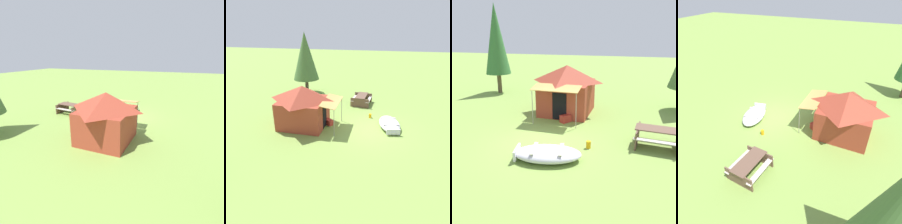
# 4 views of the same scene
# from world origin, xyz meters

# --- Properties ---
(ground_plane) EXTENTS (80.00, 80.00, 0.00)m
(ground_plane) POSITION_xyz_m (0.00, 0.00, 0.00)
(ground_plane) COLOR olive
(beached_rowboat) EXTENTS (2.65, 1.71, 0.47)m
(beached_rowboat) POSITION_xyz_m (0.59, -1.40, 0.24)
(beached_rowboat) COLOR silver
(beached_rowboat) RESTS_ON ground_plane
(canvas_cabin_tent) EXTENTS (2.95, 4.04, 2.70)m
(canvas_cabin_tent) POSITION_xyz_m (-0.12, 4.20, 1.40)
(canvas_cabin_tent) COLOR #9D3927
(canvas_cabin_tent) RESTS_ON ground_plane
(picnic_table) EXTENTS (1.91, 1.67, 0.78)m
(picnic_table) POSITION_xyz_m (4.52, 0.79, 0.49)
(picnic_table) COLOR brown
(picnic_table) RESTS_ON ground_plane
(cooler_box) EXTENTS (0.60, 0.64, 0.38)m
(cooler_box) POSITION_xyz_m (0.23, 2.59, 0.19)
(cooler_box) COLOR #AE3126
(cooler_box) RESTS_ON ground_plane
(fuel_can) EXTENTS (0.22, 0.22, 0.30)m
(fuel_can) POSITION_xyz_m (1.88, -0.08, 0.15)
(fuel_can) COLOR orange
(fuel_can) RESTS_ON ground_plane
(pine_tree_back_right) EXTENTS (2.36, 2.36, 5.60)m
(pine_tree_back_right) POSITION_xyz_m (6.56, 6.22, 3.47)
(pine_tree_back_right) COLOR #43332C
(pine_tree_back_right) RESTS_ON ground_plane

